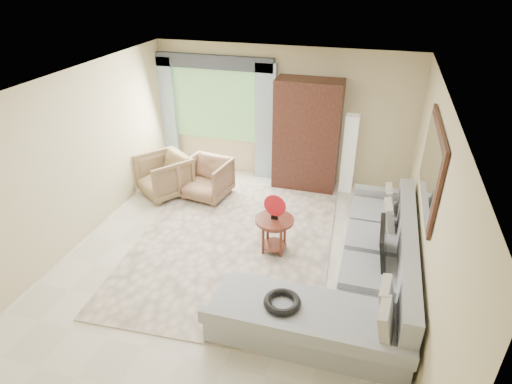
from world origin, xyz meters
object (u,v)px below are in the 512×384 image
(tv_screen, at_px, (383,243))
(coffee_table, at_px, (274,234))
(armoire, at_px, (307,136))
(armchair_left, at_px, (164,176))
(potted_plant, at_px, (161,163))
(floor_lamp, at_px, (349,154))
(sectional_sofa, at_px, (357,278))
(armchair_right, at_px, (206,179))

(tv_screen, xyz_separation_m, coffee_table, (-1.55, 0.39, -0.42))
(armoire, bearing_deg, armchair_left, -156.49)
(tv_screen, height_order, potted_plant, tv_screen)
(armchair_left, xyz_separation_m, floor_lamp, (3.27, 1.13, 0.36))
(sectional_sofa, height_order, coffee_table, sectional_sofa)
(coffee_table, relative_size, potted_plant, 1.18)
(coffee_table, height_order, floor_lamp, floor_lamp)
(armchair_left, bearing_deg, potted_plant, 158.28)
(tv_screen, bearing_deg, armchair_right, 151.68)
(coffee_table, distance_m, potted_plant, 3.48)
(floor_lamp, bearing_deg, coffee_table, -109.99)
(armchair_left, bearing_deg, floor_lamp, 55.46)
(armchair_right, relative_size, armoire, 0.39)
(floor_lamp, bearing_deg, potted_plant, -174.11)
(sectional_sofa, xyz_separation_m, coffee_table, (-1.28, 0.63, 0.02))
(armchair_right, height_order, potted_plant, armchair_right)
(tv_screen, relative_size, coffee_table, 1.27)
(armoire, relative_size, floor_lamp, 1.40)
(coffee_table, height_order, armoire, armoire)
(floor_lamp, bearing_deg, armoire, -175.71)
(armchair_right, xyz_separation_m, potted_plant, (-1.26, 0.62, -0.12))
(tv_screen, height_order, armchair_right, tv_screen)
(armchair_right, bearing_deg, armoire, 37.95)
(sectional_sofa, relative_size, floor_lamp, 2.31)
(armoire, bearing_deg, tv_screen, -60.51)
(sectional_sofa, relative_size, tv_screen, 4.68)
(armchair_right, bearing_deg, coffee_table, -30.53)
(coffee_table, xyz_separation_m, armoire, (0.05, 2.26, 0.75))
(tv_screen, distance_m, armchair_right, 3.62)
(potted_plant, bearing_deg, armoire, 6.32)
(sectional_sofa, height_order, floor_lamp, floor_lamp)
(coffee_table, bearing_deg, armchair_left, 153.82)
(tv_screen, relative_size, armchair_left, 0.86)
(armchair_right, distance_m, armoire, 2.04)
(coffee_table, bearing_deg, sectional_sofa, -26.31)
(tv_screen, xyz_separation_m, armchair_left, (-3.97, 1.58, -0.33))
(armchair_left, relative_size, armoire, 0.41)
(coffee_table, bearing_deg, armoire, 88.84)
(armchair_right, relative_size, potted_plant, 1.65)
(tv_screen, distance_m, coffee_table, 1.65)
(tv_screen, relative_size, potted_plant, 1.50)
(sectional_sofa, bearing_deg, armchair_right, 146.07)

